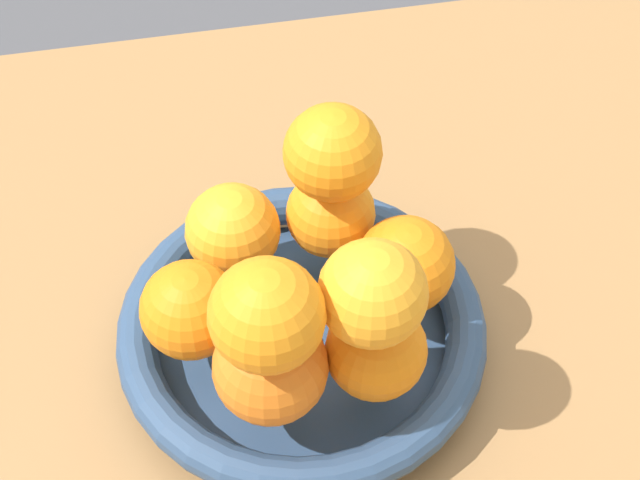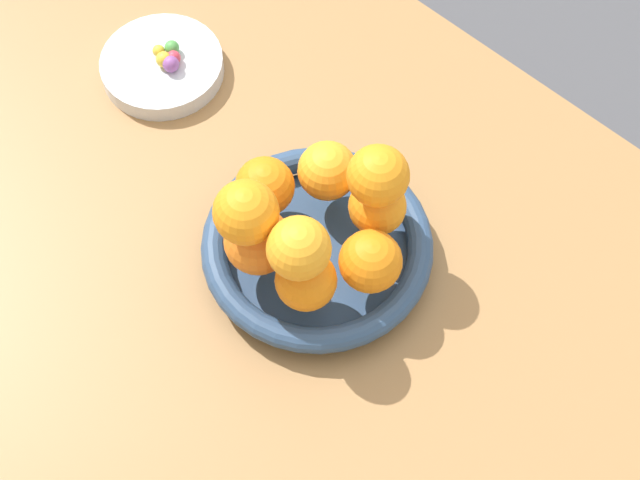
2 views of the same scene
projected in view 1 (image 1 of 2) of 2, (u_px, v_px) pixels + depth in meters
name	position (u px, v px, depth m)	size (l,w,h in m)	color
dining_table	(355.00, 460.00, 0.69)	(1.10, 0.76, 0.74)	#9E7042
fruit_bowl	(302.00, 332.00, 0.62)	(0.23, 0.23, 0.04)	navy
orange_0	(376.00, 350.00, 0.56)	(0.06, 0.06, 0.06)	orange
orange_1	(405.00, 265.00, 0.60)	(0.06, 0.06, 0.06)	orange
orange_2	(328.00, 214.00, 0.62)	(0.06, 0.06, 0.06)	orange
orange_3	(233.00, 230.00, 0.61)	(0.06, 0.06, 0.06)	orange
orange_4	(190.00, 310.00, 0.57)	(0.06, 0.06, 0.06)	orange
orange_5	(270.00, 367.00, 0.55)	(0.07, 0.07, 0.07)	orange
orange_6	(328.00, 153.00, 0.58)	(0.06, 0.06, 0.06)	orange
orange_7	(381.00, 292.00, 0.51)	(0.06, 0.06, 0.06)	orange
orange_8	(267.00, 315.00, 0.49)	(0.06, 0.06, 0.06)	orange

